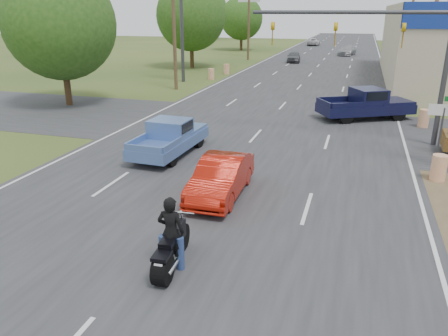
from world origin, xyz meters
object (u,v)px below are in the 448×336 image
(distant_car_white, at_px, (314,42))
(distant_car_silver, at_px, (347,50))
(navy_pickup, at_px, (368,104))
(red_convertible, at_px, (221,178))
(rider, at_px, (171,235))
(distant_car_grey, at_px, (294,57))
(motorcycle, at_px, (171,251))
(blue_pickup, at_px, (171,137))

(distant_car_white, bearing_deg, distant_car_silver, 108.30)
(navy_pickup, distance_m, distant_car_white, 59.30)
(red_convertible, xyz_separation_m, rider, (0.21, -4.67, 0.24))
(navy_pickup, xyz_separation_m, distant_car_grey, (-8.76, 29.19, -0.25))
(navy_pickup, distance_m, distant_car_silver, 40.62)
(distant_car_grey, bearing_deg, distant_car_white, 85.37)
(distant_car_grey, bearing_deg, distant_car_silver, 56.05)
(rider, xyz_separation_m, distant_car_white, (-4.91, 76.74, -0.27))
(motorcycle, bearing_deg, distant_car_silver, 83.64)
(motorcycle, bearing_deg, red_convertible, 87.97)
(navy_pickup, height_order, distant_car_grey, navy_pickup)
(red_convertible, xyz_separation_m, distant_car_silver, (2.04, 54.06, 0.02))
(motorcycle, bearing_deg, navy_pickup, 71.31)
(distant_car_grey, height_order, distant_car_silver, distant_car_silver)
(distant_car_grey, xyz_separation_m, distant_car_white, (-0.75, 29.34, -0.02))
(red_convertible, xyz_separation_m, distant_car_grey, (-3.95, 42.72, -0.01))
(red_convertible, bearing_deg, navy_pickup, 69.43)
(rider, relative_size, distant_car_silver, 0.38)
(red_convertible, relative_size, motorcycle, 1.75)
(blue_pickup, bearing_deg, rider, -63.64)
(motorcycle, distance_m, blue_pickup, 9.42)
(blue_pickup, distance_m, distant_car_white, 68.20)
(motorcycle, xyz_separation_m, distant_car_grey, (-4.16, 47.46, 0.14))
(distant_car_grey, relative_size, distant_car_white, 0.85)
(distant_car_grey, distance_m, distant_car_silver, 12.83)
(distant_car_grey, distance_m, distant_car_white, 29.35)
(navy_pickup, xyz_separation_m, distant_car_white, (-9.51, 58.53, -0.27))
(blue_pickup, xyz_separation_m, distant_car_white, (-1.13, 68.19, -0.16))
(blue_pickup, distance_m, distant_car_silver, 50.50)
(rider, height_order, blue_pickup, rider)
(motorcycle, bearing_deg, blue_pickup, 109.11)
(blue_pickup, bearing_deg, navy_pickup, 51.59)
(motorcycle, relative_size, distant_car_grey, 0.60)
(rider, height_order, distant_car_silver, rider)
(distant_car_white, bearing_deg, distant_car_grey, 89.23)
(motorcycle, bearing_deg, rider, 90.00)
(blue_pickup, bearing_deg, distant_car_grey, 93.10)
(red_convertible, height_order, distant_car_silver, distant_car_silver)
(red_convertible, relative_size, rider, 2.25)
(red_convertible, relative_size, navy_pickup, 0.71)
(blue_pickup, height_order, navy_pickup, navy_pickup)
(rider, bearing_deg, navy_pickup, -108.75)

